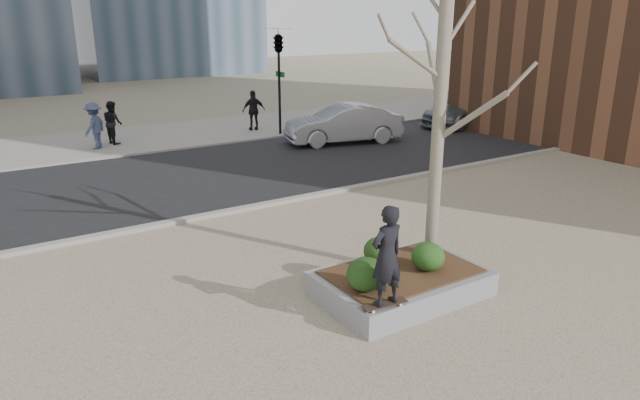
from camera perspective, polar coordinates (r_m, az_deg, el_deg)
ground at (r=10.34m, az=3.72°, el=-10.77°), size 120.00×120.00×0.00m
street at (r=18.76m, az=-14.65°, el=2.01°), size 60.00×8.00×0.02m
far_sidewalk at (r=25.35m, az=-19.74°, el=5.58°), size 60.00×6.00×0.02m
planter at (r=10.80m, az=8.08°, el=-8.26°), size 3.00×2.00×0.45m
planter_mulch at (r=10.69m, az=8.13°, el=-7.08°), size 2.70×1.70×0.04m
sycamore_tree at (r=10.67m, az=12.02°, el=11.26°), size 2.80×2.80×6.60m
shrub_left at (r=9.78m, az=4.64°, el=-7.42°), size 0.68×0.68×0.58m
shrub_middle at (r=10.81m, az=5.99°, el=-5.07°), size 0.61×0.61×0.52m
shrub_right at (r=10.69m, az=10.76°, el=-5.58°), size 0.61×0.61×0.52m
skateboard at (r=9.44m, az=6.49°, el=-10.44°), size 0.80×0.29×0.08m
skateboarder at (r=9.06m, az=6.69°, el=-5.56°), size 0.63×0.43×1.67m
car_silver at (r=23.40m, az=2.35°, el=7.62°), size 4.97×2.79×1.55m
car_third at (r=28.23m, az=14.18°, el=8.73°), size 5.22×2.92×1.43m
pedestrian_a at (r=24.66m, az=-20.02°, el=7.31°), size 0.81×0.95×1.72m
pedestrian_b at (r=23.92m, az=-21.63°, el=6.93°), size 1.28×1.31×1.80m
pedestrian_c at (r=26.20m, az=-6.64°, el=8.89°), size 1.11×0.61×1.78m
traffic_light_far at (r=25.06m, az=-4.10°, el=11.63°), size 0.60×2.48×4.50m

